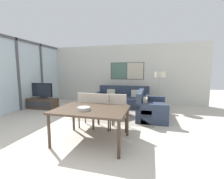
# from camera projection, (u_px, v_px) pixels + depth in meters

# --- Properties ---
(ground_plane) EXTENTS (24.00, 24.00, 0.00)m
(ground_plane) POSITION_uv_depth(u_px,v_px,m) (59.00, 159.00, 2.62)
(ground_plane) COLOR beige
(wall_back) EXTENTS (8.00, 0.09, 2.80)m
(wall_back) POSITION_uv_depth(u_px,v_px,m) (120.00, 74.00, 7.39)
(wall_back) COLOR silver
(wall_back) RESTS_ON ground_plane
(window_wall_left) EXTENTS (0.07, 5.15, 2.80)m
(window_wall_left) POSITION_uv_depth(u_px,v_px,m) (18.00, 71.00, 5.79)
(window_wall_left) COLOR silver
(window_wall_left) RESTS_ON ground_plane
(area_rug) EXTENTS (2.65, 1.80, 0.01)m
(area_rug) POSITION_uv_depth(u_px,v_px,m) (115.00, 115.00, 5.26)
(area_rug) COLOR gray
(area_rug) RESTS_ON ground_plane
(tv_console) EXTENTS (1.23, 0.49, 0.42)m
(tv_console) POSITION_uv_depth(u_px,v_px,m) (43.00, 103.00, 6.19)
(tv_console) COLOR #423326
(tv_console) RESTS_ON ground_plane
(television) EXTENTS (0.95, 0.20, 0.63)m
(television) POSITION_uv_depth(u_px,v_px,m) (42.00, 91.00, 6.13)
(television) COLOR #2D2D33
(television) RESTS_ON tv_console
(sofa_main) EXTENTS (2.28, 0.93, 0.88)m
(sofa_main) POSITION_uv_depth(u_px,v_px,m) (122.00, 100.00, 6.62)
(sofa_main) COLOR #2D384C
(sofa_main) RESTS_ON ground_plane
(sofa_side) EXTENTS (0.93, 1.58, 0.88)m
(sofa_side) POSITION_uv_depth(u_px,v_px,m) (149.00, 109.00, 5.01)
(sofa_side) COLOR #2D384C
(sofa_side) RESTS_ON ground_plane
(coffee_table) EXTENTS (1.02, 1.02, 0.35)m
(coffee_table) POSITION_uv_depth(u_px,v_px,m) (115.00, 108.00, 5.23)
(coffee_table) COLOR #423326
(coffee_table) RESTS_ON ground_plane
(dining_table) EXTENTS (1.54, 1.09, 0.74)m
(dining_table) POSITION_uv_depth(u_px,v_px,m) (91.00, 112.00, 3.21)
(dining_table) COLOR #423326
(dining_table) RESTS_ON ground_plane
(dining_chair_left) EXTENTS (0.46, 0.46, 0.97)m
(dining_chair_left) POSITION_uv_depth(u_px,v_px,m) (87.00, 109.00, 4.06)
(dining_chair_left) COLOR #B2A899
(dining_chair_left) RESTS_ON ground_plane
(dining_chair_centre) EXTENTS (0.46, 0.46, 0.97)m
(dining_chair_centre) POSITION_uv_depth(u_px,v_px,m) (102.00, 110.00, 3.93)
(dining_chair_centre) COLOR #B2A899
(dining_chair_centre) RESTS_ON ground_plane
(dining_chair_right) EXTENTS (0.46, 0.46, 0.97)m
(dining_chair_right) POSITION_uv_depth(u_px,v_px,m) (119.00, 111.00, 3.87)
(dining_chair_right) COLOR #B2A899
(dining_chair_right) RESTS_ON ground_plane
(fruit_bowl) EXTENTS (0.26, 0.26, 0.07)m
(fruit_bowl) POSITION_uv_depth(u_px,v_px,m) (84.00, 108.00, 3.07)
(fruit_bowl) COLOR #B7B2A8
(fruit_bowl) RESTS_ON dining_table
(floor_lamp) EXTENTS (0.42, 0.42, 1.52)m
(floor_lamp) POSITION_uv_depth(u_px,v_px,m) (160.00, 77.00, 5.94)
(floor_lamp) COLOR #2D2D33
(floor_lamp) RESTS_ON ground_plane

